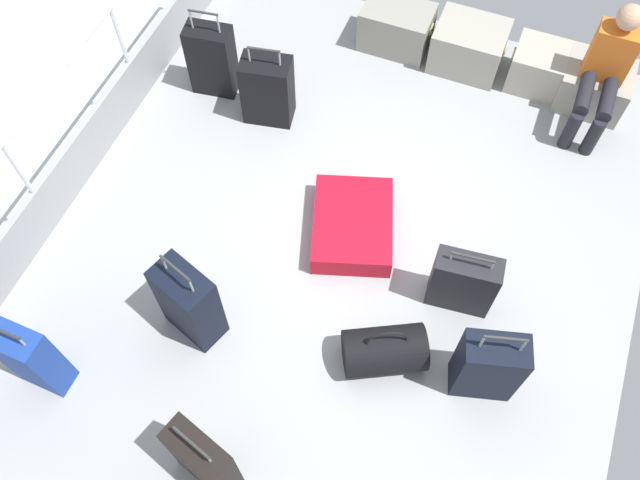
% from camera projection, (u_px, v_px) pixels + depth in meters
% --- Properties ---
extents(ground_plane, '(4.40, 5.20, 0.06)m').
position_uv_depth(ground_plane, '(343.00, 243.00, 5.20)').
color(ground_plane, '#939699').
extents(gunwale_port, '(0.06, 5.20, 0.45)m').
position_uv_depth(gunwale_port, '(92.00, 141.00, 5.38)').
color(gunwale_port, '#939699').
rests_on(gunwale_port, ground_plane).
extents(railing_port, '(0.04, 4.20, 1.02)m').
position_uv_depth(railing_port, '(69.00, 93.00, 4.90)').
color(railing_port, silver).
rests_on(railing_port, ground_plane).
extents(cargo_crate_0, '(0.66, 0.42, 0.41)m').
position_uv_depth(cargo_crate_0, '(396.00, 27.00, 6.05)').
color(cargo_crate_0, gray).
rests_on(cargo_crate_0, ground_plane).
extents(cargo_crate_1, '(0.64, 0.49, 0.42)m').
position_uv_depth(cargo_crate_1, '(469.00, 47.00, 5.92)').
color(cargo_crate_1, gray).
rests_on(cargo_crate_1, ground_plane).
extents(cargo_crate_2, '(0.63, 0.43, 0.38)m').
position_uv_depth(cargo_crate_2, '(546.00, 69.00, 5.81)').
color(cargo_crate_2, '#9E9989').
rests_on(cargo_crate_2, ground_plane).
extents(cargo_crate_3, '(0.59, 0.48, 0.38)m').
position_uv_depth(cargo_crate_3, '(594.00, 86.00, 5.72)').
color(cargo_crate_3, gray).
rests_on(cargo_crate_3, ground_plane).
extents(passenger_seated, '(0.34, 0.66, 1.08)m').
position_uv_depth(passenger_seated, '(606.00, 69.00, 5.31)').
color(passenger_seated, orange).
rests_on(passenger_seated, ground_plane).
extents(suitcase_0, '(0.35, 0.21, 0.81)m').
position_uv_depth(suitcase_0, '(32.00, 358.00, 4.34)').
color(suitcase_0, navy).
rests_on(suitcase_0, ground_plane).
extents(suitcase_1, '(0.47, 0.24, 0.66)m').
position_uv_depth(suitcase_1, '(463.00, 282.00, 4.68)').
color(suitcase_1, black).
rests_on(suitcase_1, ground_plane).
extents(suitcase_2, '(0.41, 0.27, 0.85)m').
position_uv_depth(suitcase_2, '(212.00, 60.00, 5.67)').
color(suitcase_2, black).
rests_on(suitcase_2, ground_plane).
extents(suitcase_3, '(0.45, 0.33, 0.83)m').
position_uv_depth(suitcase_3, '(488.00, 366.00, 4.33)').
color(suitcase_3, black).
rests_on(suitcase_3, ground_plane).
extents(suitcase_4, '(0.47, 0.37, 0.88)m').
position_uv_depth(suitcase_4, '(189.00, 303.00, 4.52)').
color(suitcase_4, black).
rests_on(suitcase_4, ground_plane).
extents(suitcase_5, '(0.81, 0.92, 0.21)m').
position_uv_depth(suitcase_5, '(352.00, 225.00, 5.13)').
color(suitcase_5, '#B70C1E').
rests_on(suitcase_5, ground_plane).
extents(suitcase_6, '(0.45, 0.33, 0.77)m').
position_uv_depth(suitcase_6, '(268.00, 90.00, 5.53)').
color(suitcase_6, black).
rests_on(suitcase_6, ground_plane).
extents(suitcase_7, '(0.45, 0.29, 0.80)m').
position_uv_depth(suitcase_7, '(203.00, 460.00, 4.02)').
color(suitcase_7, black).
rests_on(suitcase_7, ground_plane).
extents(duffel_bag, '(0.65, 0.55, 0.48)m').
position_uv_depth(duffel_bag, '(384.00, 350.00, 4.55)').
color(duffel_bag, black).
rests_on(duffel_bag, ground_plane).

